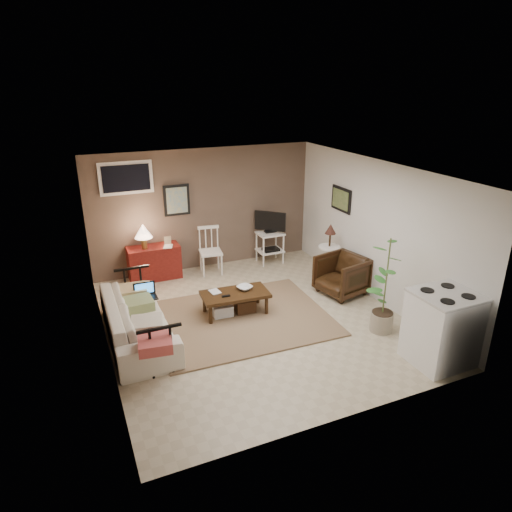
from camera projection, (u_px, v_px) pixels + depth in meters
name	position (u px, v px, depth m)	size (l,w,h in m)	color
floor	(254.00, 320.00, 7.34)	(5.00, 5.00, 0.00)	#C1B293
art_back	(177.00, 200.00, 8.72)	(0.50, 0.03, 0.60)	black
art_right	(341.00, 199.00, 8.51)	(0.03, 0.60, 0.45)	black
window	(126.00, 178.00, 8.21)	(0.96, 0.03, 0.60)	white
rug	(241.00, 318.00, 7.35)	(2.75, 2.20, 0.03)	#917454
coffee_table	(235.00, 302.00, 7.43)	(1.11, 0.63, 0.41)	#39200F
sofa	(137.00, 313.00, 6.66)	(2.16, 0.63, 0.84)	beige
sofa_pillows	(143.00, 314.00, 6.43)	(0.41, 2.05, 0.15)	beige
sofa_end_rails	(145.00, 315.00, 6.73)	(0.58, 2.16, 0.73)	black
laptop	(145.00, 293.00, 7.01)	(0.33, 0.24, 0.23)	black
red_console	(153.00, 260.00, 8.72)	(0.98, 0.43, 1.13)	maroon
spindle_chair	(211.00, 252.00, 8.97)	(0.47, 0.47, 0.92)	white
tv_stand	(270.00, 236.00, 9.42)	(0.52, 0.49, 1.10)	white
side_table	(330.00, 245.00, 8.59)	(0.41, 0.41, 1.11)	white
armchair	(342.00, 274.00, 8.10)	(0.76, 0.71, 0.78)	black
potted_plant	(386.00, 282.00, 6.73)	(0.38, 0.38, 1.53)	#A29880
stove	(442.00, 328.00, 6.09)	(0.79, 0.74, 1.03)	white
bowl	(245.00, 283.00, 7.46)	(0.24, 0.06, 0.24)	#39200F
book_table	(210.00, 287.00, 7.32)	(0.15, 0.02, 0.21)	#39200F
book_console	(163.00, 242.00, 8.56)	(0.17, 0.02, 0.22)	#39200F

